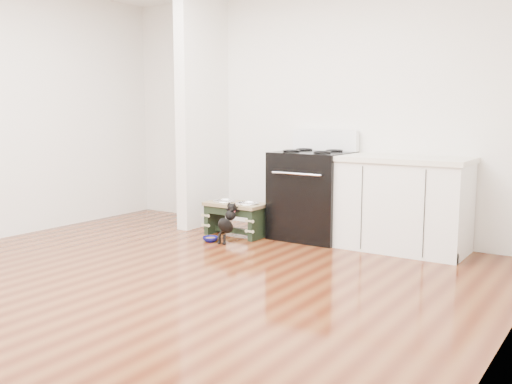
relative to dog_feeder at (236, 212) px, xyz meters
The scene contains 8 objects.
ground 1.88m from the dog_feeder, 74.69° to the right, with size 5.00×5.00×0.00m, color #441A0C.
room_shell 2.31m from the dog_feeder, 74.69° to the right, with size 5.00×5.00×5.00m.
partition_wall 1.32m from the dog_feeder, 156.03° to the left, with size 0.15×0.80×2.70m, color silver.
oven_range 0.85m from the dog_feeder, 26.04° to the left, with size 0.76×0.69×1.14m.
cabinet_run 1.77m from the dog_feeder, 12.48° to the left, with size 1.24×0.64×0.91m.
dog_feeder is the anchor object (origin of this frame).
puppy 0.33m from the dog_feeder, 68.85° to the right, with size 0.12×0.34×0.40m.
floor_bowl 0.45m from the dog_feeder, 97.78° to the right, with size 0.21×0.21×0.05m.
Camera 1 is at (3.06, -3.13, 1.33)m, focal length 40.00 mm.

